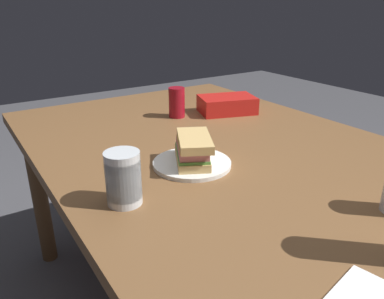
{
  "coord_description": "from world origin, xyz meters",
  "views": [
    {
      "loc": [
        0.9,
        -0.71,
        1.19
      ],
      "look_at": [
        0.07,
        -0.16,
        0.78
      ],
      "focal_mm": 34.76,
      "sensor_mm": 36.0,
      "label": 1
    }
  ],
  "objects_px": {
    "soda_can_red": "(177,102)",
    "chip_bag": "(227,105)",
    "paper_plate": "(192,163)",
    "dining_table": "(221,169)",
    "plastic_cup_stack": "(123,178)",
    "sandwich": "(193,149)"
  },
  "relations": [
    {
      "from": "soda_can_red",
      "to": "chip_bag",
      "type": "distance_m",
      "value": 0.22
    },
    {
      "from": "dining_table",
      "to": "chip_bag",
      "type": "bearing_deg",
      "value": 139.3
    },
    {
      "from": "dining_table",
      "to": "paper_plate",
      "type": "relative_size",
      "value": 7.18
    },
    {
      "from": "sandwich",
      "to": "chip_bag",
      "type": "distance_m",
      "value": 0.57
    },
    {
      "from": "dining_table",
      "to": "chip_bag",
      "type": "xyz_separation_m",
      "value": [
        -0.31,
        0.27,
        0.11
      ]
    },
    {
      "from": "paper_plate",
      "to": "plastic_cup_stack",
      "type": "xyz_separation_m",
      "value": [
        0.09,
        -0.25,
        0.06
      ]
    },
    {
      "from": "chip_bag",
      "to": "plastic_cup_stack",
      "type": "distance_m",
      "value": 0.83
    },
    {
      "from": "paper_plate",
      "to": "chip_bag",
      "type": "height_order",
      "value": "chip_bag"
    },
    {
      "from": "soda_can_red",
      "to": "chip_bag",
      "type": "bearing_deg",
      "value": 73.33
    },
    {
      "from": "sandwich",
      "to": "chip_bag",
      "type": "height_order",
      "value": "sandwich"
    },
    {
      "from": "plastic_cup_stack",
      "to": "chip_bag",
      "type": "bearing_deg",
      "value": 124.63
    },
    {
      "from": "paper_plate",
      "to": "plastic_cup_stack",
      "type": "distance_m",
      "value": 0.28
    },
    {
      "from": "soda_can_red",
      "to": "sandwich",
      "type": "bearing_deg",
      "value": -25.74
    },
    {
      "from": "dining_table",
      "to": "soda_can_red",
      "type": "height_order",
      "value": "soda_can_red"
    },
    {
      "from": "sandwich",
      "to": "plastic_cup_stack",
      "type": "distance_m",
      "value": 0.27
    },
    {
      "from": "sandwich",
      "to": "soda_can_red",
      "type": "distance_m",
      "value": 0.49
    },
    {
      "from": "dining_table",
      "to": "sandwich",
      "type": "relative_size",
      "value": 8.02
    },
    {
      "from": "dining_table",
      "to": "chip_bag",
      "type": "distance_m",
      "value": 0.42
    },
    {
      "from": "dining_table",
      "to": "sandwich",
      "type": "xyz_separation_m",
      "value": [
        0.07,
        -0.16,
        0.13
      ]
    },
    {
      "from": "paper_plate",
      "to": "soda_can_red",
      "type": "height_order",
      "value": "soda_can_red"
    },
    {
      "from": "chip_bag",
      "to": "plastic_cup_stack",
      "type": "bearing_deg",
      "value": 53.06
    },
    {
      "from": "chip_bag",
      "to": "plastic_cup_stack",
      "type": "relative_size",
      "value": 1.76
    }
  ]
}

